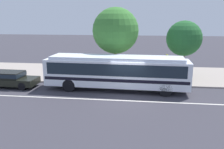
# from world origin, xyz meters

# --- Properties ---
(ground_plane) EXTENTS (120.00, 120.00, 0.00)m
(ground_plane) POSITION_xyz_m (0.00, 0.00, 0.00)
(ground_plane) COLOR #393740
(sidewalk_slab) EXTENTS (60.00, 8.00, 0.12)m
(sidewalk_slab) POSITION_xyz_m (0.00, 7.05, 0.06)
(sidewalk_slab) COLOR #A1948B
(sidewalk_slab) RESTS_ON ground_plane
(lane_stripe_center) EXTENTS (56.00, 0.16, 0.01)m
(lane_stripe_center) POSITION_xyz_m (0.00, -0.80, 0.00)
(lane_stripe_center) COLOR silver
(lane_stripe_center) RESTS_ON ground_plane
(transit_bus) EXTENTS (11.27, 2.82, 2.71)m
(transit_bus) POSITION_xyz_m (-0.92, 1.70, 1.58)
(transit_bus) COLOR white
(transit_bus) RESTS_ON ground_plane
(sedan_behind_bus) EXTENTS (4.55, 1.99, 1.29)m
(sedan_behind_bus) POSITION_xyz_m (-9.91, 1.49, 0.72)
(sedan_behind_bus) COLOR black
(sedan_behind_bus) RESTS_ON ground_plane
(pedestrian_waiting_near_sign) EXTENTS (0.41, 0.41, 1.59)m
(pedestrian_waiting_near_sign) POSITION_xyz_m (-1.02, 4.21, 1.05)
(pedestrian_waiting_near_sign) COLOR #313E2C
(pedestrian_waiting_near_sign) RESTS_ON sidewalk_slab
(bus_stop_sign) EXTENTS (0.14, 0.44, 2.54)m
(bus_stop_sign) POSITION_xyz_m (3.13, 3.54, 1.75)
(bus_stop_sign) COLOR gray
(bus_stop_sign) RESTS_ON sidewalk_slab
(street_tree_near_stop) EXTENTS (4.15, 4.15, 6.46)m
(street_tree_near_stop) POSITION_xyz_m (-1.38, 5.07, 4.49)
(street_tree_near_stop) COLOR brown
(street_tree_near_stop) RESTS_ON sidewalk_slab
(street_tree_mid_block) EXTENTS (3.25, 3.25, 5.28)m
(street_tree_mid_block) POSITION_xyz_m (4.85, 6.23, 3.75)
(street_tree_mid_block) COLOR brown
(street_tree_mid_block) RESTS_ON sidewalk_slab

